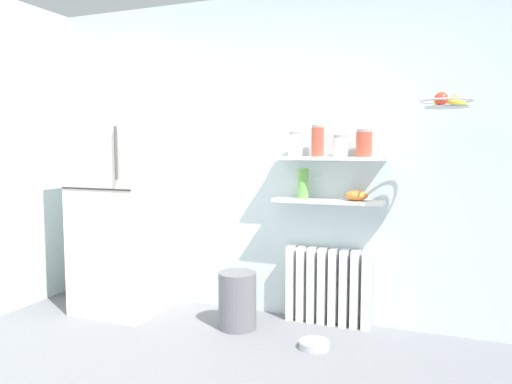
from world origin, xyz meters
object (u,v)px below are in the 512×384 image
(shelf_bowl, at_px, (356,196))
(trash_bin, at_px, (237,300))
(storage_jar_1, at_px, (318,141))
(radiator, at_px, (328,286))
(storage_jar_2, at_px, (340,146))
(storage_jar_3, at_px, (364,143))
(storage_jar_0, at_px, (295,144))
(pet_food_bowl, at_px, (314,345))
(vase, at_px, (303,184))
(refrigerator, at_px, (124,207))
(hanging_fruit_basket, at_px, (446,102))

(shelf_bowl, distance_m, trash_bin, 1.20)
(storage_jar_1, height_order, trash_bin, storage_jar_1)
(storage_jar_1, distance_m, trash_bin, 1.36)
(radiator, bearing_deg, storage_jar_1, -161.11)
(storage_jar_1, distance_m, storage_jar_2, 0.18)
(radiator, height_order, storage_jar_3, storage_jar_3)
(storage_jar_1, bearing_deg, storage_jar_0, -180.00)
(shelf_bowl, bearing_deg, storage_jar_3, 0.00)
(pet_food_bowl, bearing_deg, vase, 115.82)
(radiator, distance_m, shelf_bowl, 0.76)
(storage_jar_1, xyz_separation_m, shelf_bowl, (0.30, -0.00, -0.41))
(storage_jar_0, height_order, storage_jar_3, storage_jar_3)
(storage_jar_1, xyz_separation_m, trash_bin, (-0.53, -0.32, -1.21))
(storage_jar_3, relative_size, pet_food_bowl, 0.97)
(radiator, xyz_separation_m, pet_food_bowl, (0.03, -0.50, -0.27))
(storage_jar_1, relative_size, shelf_bowl, 1.40)
(storage_jar_1, bearing_deg, trash_bin, -149.06)
(storage_jar_2, bearing_deg, trash_bin, -155.74)
(refrigerator, relative_size, trash_bin, 4.04)
(refrigerator, xyz_separation_m, radiator, (1.70, 0.27, -0.58))
(storage_jar_2, bearing_deg, shelf_bowl, 0.00)
(refrigerator, xyz_separation_m, storage_jar_2, (1.79, 0.24, 0.51))
(refrigerator, distance_m, storage_jar_2, 1.88)
(storage_jar_3, distance_m, hanging_fruit_basket, 0.67)
(vase, bearing_deg, storage_jar_0, -180.00)
(radiator, distance_m, vase, 0.83)
(storage_jar_0, relative_size, pet_food_bowl, 0.91)
(storage_jar_3, xyz_separation_m, hanging_fruit_basket, (0.56, -0.28, 0.26))
(radiator, xyz_separation_m, trash_bin, (-0.62, -0.35, -0.08))
(storage_jar_0, height_order, trash_bin, storage_jar_0)
(storage_jar_0, height_order, shelf_bowl, storage_jar_0)
(refrigerator, bearing_deg, storage_jar_3, 6.97)
(storage_jar_0, bearing_deg, shelf_bowl, 0.00)
(radiator, distance_m, storage_jar_1, 1.13)
(storage_jar_0, relative_size, storage_jar_1, 0.79)
(storage_jar_2, relative_size, trash_bin, 0.37)
(storage_jar_1, relative_size, storage_jar_2, 1.49)
(storage_jar_1, height_order, pet_food_bowl, storage_jar_1)
(pet_food_bowl, bearing_deg, hanging_fruit_basket, 13.86)
(storage_jar_3, height_order, pet_food_bowl, storage_jar_3)
(vase, bearing_deg, radiator, 8.50)
(storage_jar_3, bearing_deg, vase, 180.00)
(refrigerator, height_order, vase, refrigerator)
(refrigerator, xyz_separation_m, trash_bin, (1.08, -0.08, -0.66))
(storage_jar_1, relative_size, hanging_fruit_basket, 0.73)
(trash_bin, bearing_deg, vase, 37.28)
(refrigerator, relative_size, pet_food_bowl, 8.39)
(refrigerator, distance_m, trash_bin, 1.27)
(storage_jar_2, distance_m, trash_bin, 1.41)
(storage_jar_2, relative_size, pet_food_bowl, 0.77)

